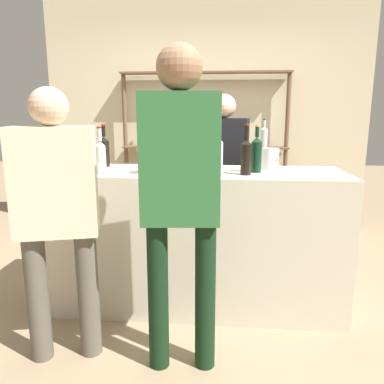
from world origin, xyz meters
The scene contains 14 objects.
ground_plane centered at (0.00, 0.00, 0.00)m, with size 16.00×16.00×0.00m, color #9E8466.
bar_counter centered at (0.00, 0.00, 0.52)m, with size 2.19×0.65×1.03m, color beige.
back_wall centered at (0.00, 1.93, 1.40)m, with size 3.79×0.12×2.80m, color beige.
back_shelf centered at (0.01, 1.75, 1.24)m, with size 1.94×0.18×1.90m.
counter_bottle_0 centered at (-0.61, -0.18, 1.15)m, with size 0.07×0.07×0.32m.
counter_bottle_1 centered at (0.18, -0.20, 1.17)m, with size 0.08×0.08×0.36m.
counter_bottle_2 centered at (0.46, -0.02, 1.16)m, with size 0.07×0.07×0.33m.
counter_bottle_3 centered at (0.38, -0.13, 1.16)m, with size 0.07×0.07×0.34m.
counter_bottle_4 centered at (-0.70, 0.18, 1.16)m, with size 0.07×0.07×0.33m.
ice_bucket centered at (-0.19, -0.15, 1.14)m, with size 0.21×0.21×0.21m.
cork_jar centered at (0.57, 0.17, 1.11)m, with size 0.14×0.14×0.15m.
customer_center centered at (0.00, -0.74, 1.07)m, with size 0.43×0.23×1.78m.
customer_left centered at (-0.70, -0.71, 0.92)m, with size 0.48×0.30×1.58m.
server_behind_counter centered at (0.22, 0.75, 0.94)m, with size 0.47×0.27×1.61m.
Camera 1 is at (0.23, -2.66, 1.45)m, focal length 35.00 mm.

